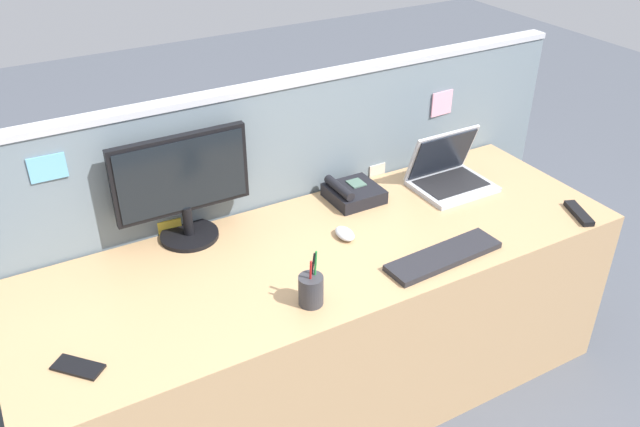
{
  "coord_description": "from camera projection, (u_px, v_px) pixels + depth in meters",
  "views": [
    {
      "loc": [
        -0.98,
        -1.68,
        2.03
      ],
      "look_at": [
        0.0,
        0.05,
        0.82
      ],
      "focal_mm": 36.9,
      "sensor_mm": 36.0,
      "label": 1
    }
  ],
  "objects": [
    {
      "name": "keyboard_main",
      "position": [
        444.0,
        256.0,
        2.28
      ],
      "size": [
        0.45,
        0.14,
        0.02
      ],
      "primitive_type": "cube",
      "rotation": [
        0.0,
        0.0,
        0.05
      ],
      "color": "#232328",
      "rests_on": "desk"
    },
    {
      "name": "tv_remote",
      "position": [
        579.0,
        213.0,
        2.53
      ],
      "size": [
        0.1,
        0.17,
        0.02
      ],
      "primitive_type": "cube",
      "rotation": [
        0.0,
        0.0,
        -0.38
      ],
      "color": "black",
      "rests_on": "desk"
    },
    {
      "name": "desktop_monitor",
      "position": [
        183.0,
        183.0,
        2.3
      ],
      "size": [
        0.49,
        0.21,
        0.4
      ],
      "color": "black",
      "rests_on": "desk"
    },
    {
      "name": "computer_mouse_right_hand",
      "position": [
        345.0,
        234.0,
        2.4
      ],
      "size": [
        0.06,
        0.1,
        0.03
      ],
      "primitive_type": "ellipsoid",
      "rotation": [
        0.0,
        0.0,
        -0.04
      ],
      "color": "silver",
      "rests_on": "desk"
    },
    {
      "name": "cell_phone_black_slab",
      "position": [
        78.0,
        367.0,
        1.83
      ],
      "size": [
        0.14,
        0.15,
        0.01
      ],
      "primitive_type": "cube",
      "rotation": [
        0.0,
        0.0,
        0.74
      ],
      "color": "black",
      "rests_on": "desk"
    },
    {
      "name": "laptop",
      "position": [
        448.0,
        173.0,
        2.72
      ],
      "size": [
        0.31,
        0.26,
        0.23
      ],
      "color": "#B2B5BC",
      "rests_on": "desk"
    },
    {
      "name": "cubicle_divider",
      "position": [
        276.0,
        220.0,
        2.71
      ],
      "size": [
        2.7,
        0.08,
        1.19
      ],
      "color": "slate",
      "rests_on": "ground_plane"
    },
    {
      "name": "desk_phone",
      "position": [
        353.0,
        193.0,
        2.63
      ],
      "size": [
        0.2,
        0.19,
        0.09
      ],
      "color": "black",
      "rests_on": "desk"
    },
    {
      "name": "ground_plane",
      "position": [
        326.0,
        390.0,
        2.71
      ],
      "size": [
        10.0,
        10.0,
        0.0
      ],
      "primitive_type": "plane",
      "color": "#4C515B"
    },
    {
      "name": "desk",
      "position": [
        326.0,
        324.0,
        2.53
      ],
      "size": [
        2.22,
        0.75,
        0.7
      ],
      "primitive_type": "cube",
      "color": "tan",
      "rests_on": "ground_plane"
    },
    {
      "name": "pen_cup",
      "position": [
        311.0,
        290.0,
        2.05
      ],
      "size": [
        0.08,
        0.08,
        0.19
      ],
      "color": "#333338",
      "rests_on": "desk"
    }
  ]
}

